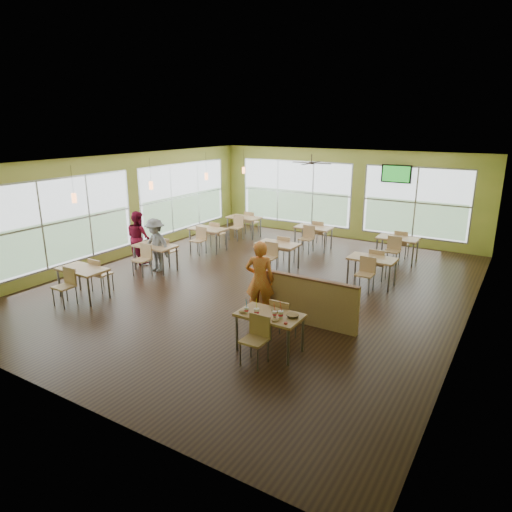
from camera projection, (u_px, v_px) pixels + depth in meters
name	position (u px, v px, depth m)	size (l,w,h in m)	color
room	(260.00, 226.00, 11.58)	(12.00, 12.04, 3.20)	black
window_bays	(240.00, 203.00, 15.46)	(9.24, 10.24, 2.38)	white
main_table	(270.00, 320.00, 8.40)	(1.22, 1.52, 0.87)	tan
half_wall_divider	(304.00, 300.00, 9.62)	(2.40, 0.14, 1.04)	tan
dining_tables	(259.00, 242.00, 13.78)	(6.92, 8.72, 0.87)	tan
pendant_lights	(179.00, 181.00, 13.49)	(0.11, 7.31, 0.86)	#2D2119
ceiling_fan	(311.00, 163.00, 13.66)	(1.25, 1.25, 0.29)	#2D2119
tv_backwall	(396.00, 174.00, 15.27)	(1.00, 0.07, 0.60)	black
man_plaid	(260.00, 280.00, 9.82)	(0.63, 0.42, 1.73)	#EB461A
patron_maroon	(138.00, 237.00, 13.72)	(0.77, 0.60, 1.59)	maroon
patron_grey	(156.00, 245.00, 12.96)	(0.99, 0.57, 1.53)	slate
cup_blue	(247.00, 310.00, 8.39)	(0.08, 0.08, 0.30)	white
cup_yellow	(257.00, 312.00, 8.27)	(0.10, 0.10, 0.38)	white
cup_red_near	(275.00, 314.00, 8.21)	(0.08, 0.08, 0.30)	white
cup_red_far	(281.00, 314.00, 8.17)	(0.10, 0.10, 0.37)	white
food_basket	(293.00, 316.00, 8.23)	(0.23, 0.23, 0.05)	black
ketchup_cup	(286.00, 323.00, 7.95)	(0.07, 0.07, 0.03)	#AE2B1A
wrapper_left	(243.00, 311.00, 8.43)	(0.15, 0.14, 0.04)	#A98651
wrapper_mid	(276.00, 310.00, 8.48)	(0.21, 0.19, 0.05)	#A98651
wrapper_right	(275.00, 320.00, 8.07)	(0.14, 0.13, 0.03)	#A98651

